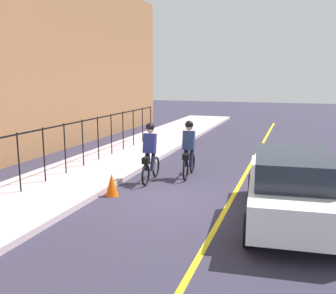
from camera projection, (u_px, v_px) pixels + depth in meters
ground_plane at (168, 199)px, 10.03m from camera, size 80.00×80.00×0.00m
lane_line_centre at (228, 205)px, 9.52m from camera, size 36.00×0.12×0.01m
sidewalk at (58, 184)px, 11.10m from camera, size 40.00×3.20×0.15m
iron_fence at (65, 139)px, 11.95m from camera, size 14.86×0.04×1.60m
cyclist_lead at (189, 149)px, 12.05m from camera, size 1.71×0.38×1.83m
cyclist_follow at (150, 153)px, 11.52m from camera, size 1.71×0.38×1.83m
patrol_sedan at (292, 186)px, 8.27m from camera, size 4.55×2.26×1.58m
traffic_cone_near at (112, 185)px, 10.23m from camera, size 0.36×0.36×0.62m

